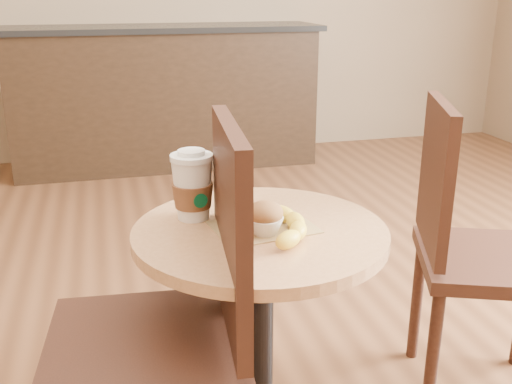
% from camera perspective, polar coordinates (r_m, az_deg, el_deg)
% --- Properties ---
extents(cafe_table, '(0.63, 0.63, 0.75)m').
position_cam_1_polar(cafe_table, '(1.57, 0.37, -11.81)').
color(cafe_table, black).
rests_on(cafe_table, ground).
extents(chair_left, '(0.49, 0.49, 1.04)m').
position_cam_1_polar(chair_left, '(1.43, -7.65, -12.29)').
color(chair_left, '#351C12').
rests_on(chair_left, ground).
extents(chair_right, '(0.56, 0.56, 0.99)m').
position_cam_1_polar(chair_right, '(2.00, 19.75, -4.69)').
color(chair_right, '#351C12').
rests_on(chair_right, ground).
extents(service_counter, '(2.30, 0.65, 1.04)m').
position_cam_1_polar(service_counter, '(4.60, -8.62, 8.97)').
color(service_counter, black).
rests_on(service_counter, ground).
extents(kraft_bag, '(0.26, 0.21, 0.00)m').
position_cam_1_polar(kraft_bag, '(1.47, 0.70, -3.35)').
color(kraft_bag, '#997B4A').
rests_on(kraft_bag, cafe_table).
extents(coffee_cup, '(0.11, 0.11, 0.18)m').
position_cam_1_polar(coffee_cup, '(1.51, -6.06, 0.38)').
color(coffee_cup, white).
rests_on(coffee_cup, cafe_table).
extents(muffin, '(0.09, 0.09, 0.08)m').
position_cam_1_polar(muffin, '(1.41, 0.87, -2.47)').
color(muffin, silver).
rests_on(muffin, kraft_bag).
extents(banana, '(0.24, 0.32, 0.04)m').
position_cam_1_polar(banana, '(1.44, 1.59, -2.91)').
color(banana, yellow).
rests_on(banana, kraft_bag).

